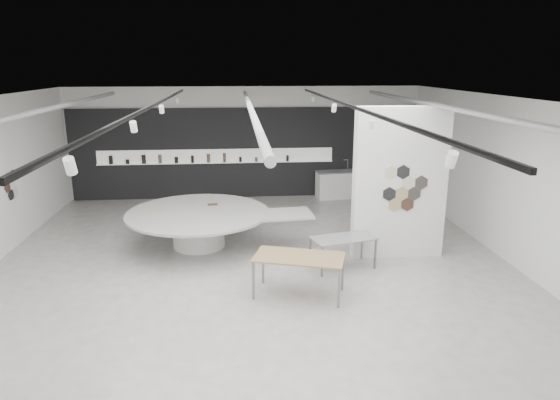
{
  "coord_description": "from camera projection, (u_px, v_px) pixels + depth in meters",
  "views": [
    {
      "loc": [
        -0.32,
        -10.13,
        4.51
      ],
      "look_at": [
        0.69,
        1.2,
        1.41
      ],
      "focal_mm": 32.0,
      "sensor_mm": 36.0,
      "label": 1
    }
  ],
  "objects": [
    {
      "name": "room",
      "position": [
        248.0,
        185.0,
        10.39
      ],
      "size": [
        12.02,
        14.02,
        3.82
      ],
      "color": "#B2AEA8",
      "rests_on": "ground"
    },
    {
      "name": "back_wall_display",
      "position": [
        243.0,
        153.0,
        17.2
      ],
      "size": [
        11.8,
        0.27,
        3.1
      ],
      "color": "black",
      "rests_on": "ground"
    },
    {
      "name": "partition_column",
      "position": [
        400.0,
        184.0,
        11.73
      ],
      "size": [
        2.2,
        0.38,
        3.6
      ],
      "color": "white",
      "rests_on": "ground"
    },
    {
      "name": "display_island",
      "position": [
        201.0,
        224.0,
        12.66
      ],
      "size": [
        4.86,
        3.94,
        0.93
      ],
      "rotation": [
        0.0,
        0.0,
        0.09
      ],
      "color": "white",
      "rests_on": "ground"
    },
    {
      "name": "sample_table_wood",
      "position": [
        299.0,
        259.0,
        9.91
      ],
      "size": [
        1.95,
        1.37,
        0.83
      ],
      "rotation": [
        0.0,
        0.0,
        -0.3
      ],
      "color": "#98794E",
      "rests_on": "ground"
    },
    {
      "name": "sample_table_stone",
      "position": [
        343.0,
        240.0,
        11.29
      ],
      "size": [
        1.55,
        1.05,
        0.73
      ],
      "rotation": [
        0.0,
        0.0,
        0.27
      ],
      "color": "gray",
      "rests_on": "ground"
    },
    {
      "name": "kitchen_counter",
      "position": [
        340.0,
        184.0,
        17.35
      ],
      "size": [
        1.74,
        0.85,
        1.32
      ],
      "rotation": [
        0.0,
        0.0,
        0.12
      ],
      "color": "white",
      "rests_on": "ground"
    }
  ]
}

